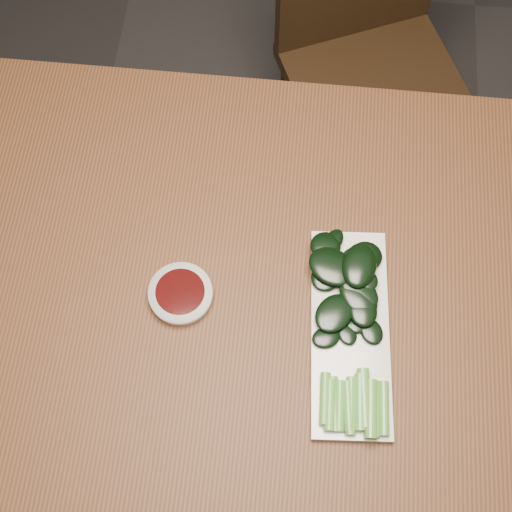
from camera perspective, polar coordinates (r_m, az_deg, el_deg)
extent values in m
plane|color=#292727|center=(1.81, 0.64, -11.44)|extent=(6.00, 6.00, 0.00)
cube|color=#4B2A15|center=(1.11, 1.02, -3.41)|extent=(1.40, 0.80, 0.04)
cube|color=black|center=(1.70, 9.65, 12.99)|extent=(0.49, 0.49, 0.04)
cylinder|color=black|center=(1.77, 5.77, 3.54)|extent=(0.04, 0.04, 0.41)
cylinder|color=black|center=(1.87, 14.83, 6.13)|extent=(0.04, 0.04, 0.41)
cylinder|color=black|center=(1.92, 2.40, 11.51)|extent=(0.04, 0.04, 0.41)
cylinder|color=black|center=(2.01, 11.13, 13.61)|extent=(0.04, 0.04, 0.41)
cylinder|color=silver|center=(1.08, -6.04, -3.07)|extent=(0.10, 0.10, 0.02)
cylinder|color=#350604|center=(1.07, -6.09, -2.87)|extent=(0.07, 0.07, 0.00)
cube|color=silver|center=(1.07, 7.51, -6.00)|extent=(0.14, 0.33, 0.01)
cylinder|color=#519734|center=(1.03, 5.55, -11.30)|extent=(0.02, 0.07, 0.02)
cylinder|color=#519734|center=(1.02, 5.96, -11.80)|extent=(0.02, 0.07, 0.02)
cylinder|color=#519734|center=(1.03, 6.30, -11.68)|extent=(0.02, 0.08, 0.01)
cylinder|color=#519734|center=(1.03, 6.73, -11.82)|extent=(0.02, 0.07, 0.01)
cylinder|color=#519734|center=(1.03, 7.42, -11.85)|extent=(0.02, 0.07, 0.02)
cylinder|color=#519734|center=(1.03, 7.60, -11.80)|extent=(0.02, 0.08, 0.01)
cylinder|color=#519734|center=(1.03, 8.35, -11.51)|extent=(0.02, 0.08, 0.02)
cylinder|color=#519734|center=(1.03, 8.66, -11.19)|extent=(0.03, 0.09, 0.02)
cylinder|color=#519734|center=(1.03, 9.18, -11.99)|extent=(0.02, 0.08, 0.02)
cylinder|color=#519734|center=(1.03, 9.50, -11.98)|extent=(0.02, 0.08, 0.01)
cylinder|color=#519734|center=(1.03, 10.20, -11.91)|extent=(0.02, 0.08, 0.01)
ellipsoid|color=black|center=(1.10, 8.76, -0.02)|extent=(0.07, 0.07, 0.01)
ellipsoid|color=black|center=(1.08, 8.66, -1.85)|extent=(0.06, 0.06, 0.01)
ellipsoid|color=black|center=(1.10, 8.12, -0.49)|extent=(0.07, 0.07, 0.01)
ellipsoid|color=black|center=(1.09, 7.75, -0.79)|extent=(0.08, 0.06, 0.01)
ellipsoid|color=black|center=(1.07, 8.19, -3.20)|extent=(0.08, 0.08, 0.01)
ellipsoid|color=black|center=(1.10, 6.08, 1.05)|extent=(0.05, 0.06, 0.01)
ellipsoid|color=black|center=(1.08, 6.11, -0.84)|extent=(0.09, 0.09, 0.01)
ellipsoid|color=black|center=(1.08, 5.74, -1.53)|extent=(0.07, 0.07, 0.01)
ellipsoid|color=black|center=(1.06, 8.56, -4.34)|extent=(0.05, 0.06, 0.01)
ellipsoid|color=black|center=(1.07, 8.21, -2.58)|extent=(0.08, 0.08, 0.01)
ellipsoid|color=black|center=(1.08, 8.27, -0.74)|extent=(0.06, 0.08, 0.02)
ellipsoid|color=black|center=(1.06, 6.28, -4.56)|extent=(0.08, 0.08, 0.01)
ellipsoid|color=black|center=(1.10, 5.58, 0.81)|extent=(0.07, 0.07, 0.01)
ellipsoid|color=black|center=(1.06, 7.32, -6.21)|extent=(0.04, 0.04, 0.01)
ellipsoid|color=black|center=(1.06, 8.10, -5.46)|extent=(0.04, 0.03, 0.01)
ellipsoid|color=black|center=(1.05, 5.61, -6.52)|extent=(0.05, 0.04, 0.01)
ellipsoid|color=black|center=(1.06, 9.22, -5.97)|extent=(0.05, 0.05, 0.01)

